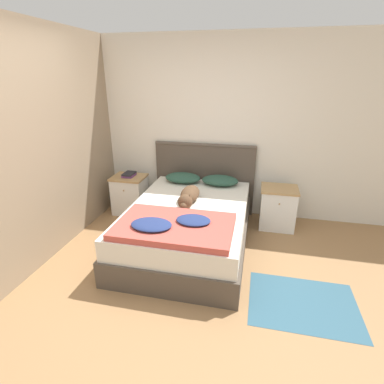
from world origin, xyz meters
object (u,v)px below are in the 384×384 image
(bed, at_px, (188,226))
(pillow_right, at_px, (220,180))
(dog, at_px, (189,196))
(nightstand_right, at_px, (278,207))
(pillow_left, at_px, (183,178))
(nightstand_left, at_px, (130,194))
(book_stack, at_px, (129,174))

(bed, distance_m, pillow_right, 0.92)
(dog, bearing_deg, nightstand_right, 29.39)
(nightstand_right, xyz_separation_m, pillow_left, (-1.37, 0.07, 0.31))
(nightstand_right, bearing_deg, pillow_left, 176.94)
(pillow_left, height_order, pillow_right, same)
(nightstand_right, distance_m, pillow_right, 0.88)
(bed, bearing_deg, dog, 99.19)
(pillow_left, bearing_deg, nightstand_right, -3.06)
(nightstand_left, distance_m, pillow_left, 0.88)
(nightstand_left, xyz_separation_m, pillow_left, (0.83, 0.07, 0.31))
(pillow_right, bearing_deg, book_stack, -177.36)
(pillow_right, height_order, book_stack, pillow_right)
(nightstand_left, distance_m, book_stack, 0.32)
(nightstand_left, bearing_deg, dog, -30.18)
(pillow_right, xyz_separation_m, dog, (-0.29, -0.70, 0.02))
(bed, height_order, nightstand_left, nightstand_left)
(pillow_right, bearing_deg, bed, -108.65)
(nightstand_left, distance_m, dog, 1.29)
(nightstand_left, distance_m, pillow_right, 1.41)
(pillow_left, height_order, book_stack, pillow_left)
(nightstand_left, bearing_deg, pillow_right, 3.06)
(pillow_right, xyz_separation_m, book_stack, (-1.37, -0.06, 0.01))
(bed, bearing_deg, nightstand_right, 33.88)
(nightstand_right, bearing_deg, book_stack, 179.73)
(nightstand_left, xyz_separation_m, nightstand_right, (2.20, 0.00, 0.00))
(dog, height_order, book_stack, dog)
(pillow_left, height_order, dog, dog)
(bed, xyz_separation_m, pillow_left, (-0.27, 0.81, 0.34))
(nightstand_right, height_order, pillow_right, pillow_right)
(nightstand_left, relative_size, pillow_left, 1.12)
(nightstand_right, relative_size, pillow_right, 1.12)
(nightstand_left, xyz_separation_m, dog, (1.08, -0.63, 0.33))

